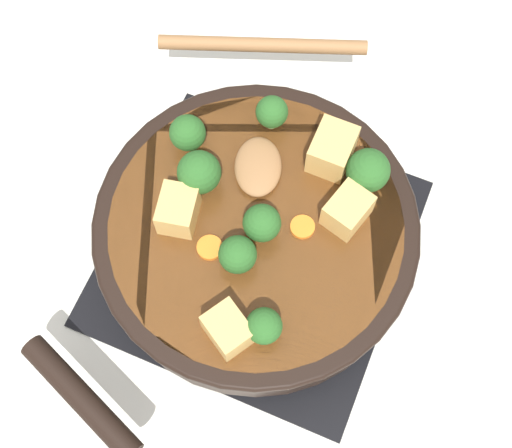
# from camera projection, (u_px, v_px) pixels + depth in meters

# --- Properties ---
(ground_plane) EXTENTS (2.40, 2.40, 0.00)m
(ground_plane) POSITION_uv_depth(u_px,v_px,m) (256.00, 253.00, 0.79)
(ground_plane) COLOR silver
(front_burner_grate) EXTENTS (0.31, 0.31, 0.03)m
(front_burner_grate) POSITION_uv_depth(u_px,v_px,m) (256.00, 249.00, 0.77)
(front_burner_grate) COLOR black
(front_burner_grate) RESTS_ON ground_plane
(skillet_pan) EXTENTS (0.42, 0.33, 0.06)m
(skillet_pan) POSITION_uv_depth(u_px,v_px,m) (255.00, 234.00, 0.73)
(skillet_pan) COLOR black
(skillet_pan) RESTS_ON front_burner_grate
(wooden_spoon) EXTENTS (0.23, 0.22, 0.02)m
(wooden_spoon) POSITION_uv_depth(u_px,v_px,m) (261.00, 96.00, 0.75)
(wooden_spoon) COLOR olive
(wooden_spoon) RESTS_ON skillet_pan
(tofu_cube_center_large) EXTENTS (0.05, 0.04, 0.04)m
(tofu_cube_center_large) POSITION_uv_depth(u_px,v_px,m) (332.00, 149.00, 0.72)
(tofu_cube_center_large) COLOR tan
(tofu_cube_center_large) RESTS_ON skillet_pan
(tofu_cube_near_handle) EXTENTS (0.05, 0.05, 0.03)m
(tofu_cube_near_handle) POSITION_uv_depth(u_px,v_px,m) (228.00, 329.00, 0.65)
(tofu_cube_near_handle) COLOR tan
(tofu_cube_near_handle) RESTS_ON skillet_pan
(tofu_cube_east_chunk) EXTENTS (0.05, 0.04, 0.04)m
(tofu_cube_east_chunk) POSITION_uv_depth(u_px,v_px,m) (178.00, 210.00, 0.69)
(tofu_cube_east_chunk) COLOR tan
(tofu_cube_east_chunk) RESTS_ON skillet_pan
(tofu_cube_west_chunk) EXTENTS (0.05, 0.05, 0.03)m
(tofu_cube_west_chunk) POSITION_uv_depth(u_px,v_px,m) (348.00, 210.00, 0.69)
(tofu_cube_west_chunk) COLOR tan
(tofu_cube_west_chunk) RESTS_ON skillet_pan
(broccoli_floret_near_spoon) EXTENTS (0.03, 0.03, 0.04)m
(broccoli_floret_near_spoon) POSITION_uv_depth(u_px,v_px,m) (272.00, 112.00, 0.73)
(broccoli_floret_near_spoon) COLOR #709956
(broccoli_floret_near_spoon) RESTS_ON skillet_pan
(broccoli_floret_center_top) EXTENTS (0.04, 0.04, 0.05)m
(broccoli_floret_center_top) POSITION_uv_depth(u_px,v_px,m) (368.00, 171.00, 0.70)
(broccoli_floret_center_top) COLOR #709956
(broccoli_floret_center_top) RESTS_ON skillet_pan
(broccoli_floret_east_rim) EXTENTS (0.04, 0.04, 0.04)m
(broccoli_floret_east_rim) POSITION_uv_depth(u_px,v_px,m) (262.00, 223.00, 0.68)
(broccoli_floret_east_rim) COLOR #709956
(broccoli_floret_east_rim) RESTS_ON skillet_pan
(broccoli_floret_west_rim) EXTENTS (0.04, 0.04, 0.05)m
(broccoli_floret_west_rim) POSITION_uv_depth(u_px,v_px,m) (199.00, 173.00, 0.70)
(broccoli_floret_west_rim) COLOR #709956
(broccoli_floret_west_rim) RESTS_ON skillet_pan
(broccoli_floret_north_edge) EXTENTS (0.03, 0.03, 0.04)m
(broccoli_floret_north_edge) POSITION_uv_depth(u_px,v_px,m) (264.00, 326.00, 0.64)
(broccoli_floret_north_edge) COLOR #709956
(broccoli_floret_north_edge) RESTS_ON skillet_pan
(broccoli_floret_south_cluster) EXTENTS (0.04, 0.04, 0.04)m
(broccoli_floret_south_cluster) POSITION_uv_depth(u_px,v_px,m) (234.00, 253.00, 0.67)
(broccoli_floret_south_cluster) COLOR #709956
(broccoli_floret_south_cluster) RESTS_ON skillet_pan
(broccoli_floret_mid_floret) EXTENTS (0.04, 0.04, 0.04)m
(broccoli_floret_mid_floret) POSITION_uv_depth(u_px,v_px,m) (188.00, 133.00, 0.72)
(broccoli_floret_mid_floret) COLOR #709956
(broccoli_floret_mid_floret) RESTS_ON skillet_pan
(carrot_slice_orange_thin) EXTENTS (0.03, 0.03, 0.01)m
(carrot_slice_orange_thin) POSITION_uv_depth(u_px,v_px,m) (210.00, 248.00, 0.70)
(carrot_slice_orange_thin) COLOR orange
(carrot_slice_orange_thin) RESTS_ON skillet_pan
(carrot_slice_near_center) EXTENTS (0.02, 0.02, 0.01)m
(carrot_slice_near_center) POSITION_uv_depth(u_px,v_px,m) (302.00, 227.00, 0.70)
(carrot_slice_near_center) COLOR orange
(carrot_slice_near_center) RESTS_ON skillet_pan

